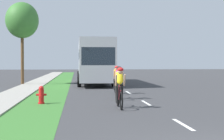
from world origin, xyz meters
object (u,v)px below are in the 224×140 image
(fire_hydrant_red, at_px, (41,95))
(cyclist_trailing, at_px, (119,82))
(sedan_blue, at_px, (89,70))
(cyclist_distant, at_px, (116,79))
(bus_silver, at_px, (94,60))
(street_tree_near, at_px, (22,21))
(cyclist_lead, at_px, (120,87))

(fire_hydrant_red, bearing_deg, cyclist_trailing, 22.10)
(sedan_blue, bearing_deg, fire_hydrant_red, -95.50)
(cyclist_distant, bearing_deg, sedan_blue, 91.21)
(fire_hydrant_red, xyz_separation_m, cyclist_trailing, (3.50, 1.42, 0.44))
(cyclist_trailing, distance_m, sedan_blue, 30.86)
(fire_hydrant_red, distance_m, cyclist_trailing, 3.80)
(cyclist_distant, relative_size, sedan_blue, 0.40)
(bus_silver, xyz_separation_m, sedan_blue, (0.18, 18.88, -1.21))
(cyclist_trailing, height_order, street_tree_near, street_tree_near)
(fire_hydrant_red, distance_m, bus_silver, 13.81)
(cyclist_distant, xyz_separation_m, bus_silver, (-0.78, 9.30, 1.17))
(cyclist_lead, relative_size, sedan_blue, 0.40)
(fire_hydrant_red, bearing_deg, sedan_blue, 84.50)
(cyclist_lead, bearing_deg, bus_silver, 90.82)
(cyclist_trailing, xyz_separation_m, bus_silver, (-0.57, 11.98, 1.17))
(cyclist_distant, bearing_deg, fire_hydrant_red, -132.14)
(cyclist_lead, bearing_deg, sedan_blue, 90.05)
(fire_hydrant_red, relative_size, bus_silver, 0.07)
(sedan_blue, bearing_deg, cyclist_trailing, -89.28)
(bus_silver, bearing_deg, street_tree_near, -174.14)
(sedan_blue, relative_size, street_tree_near, 0.66)
(fire_hydrant_red, bearing_deg, cyclist_lead, -28.95)
(fire_hydrant_red, xyz_separation_m, sedan_blue, (3.11, 32.27, 0.40))
(sedan_blue, bearing_deg, street_tree_near, -106.94)
(fire_hydrant_red, xyz_separation_m, street_tree_near, (-2.82, 12.81, 4.72))
(cyclist_trailing, xyz_separation_m, cyclist_distant, (0.21, 2.68, 0.00))
(cyclist_distant, relative_size, bus_silver, 0.15)
(bus_silver, distance_m, street_tree_near, 6.56)
(cyclist_distant, relative_size, street_tree_near, 0.26)
(cyclist_lead, bearing_deg, street_tree_near, 112.28)
(cyclist_distant, height_order, street_tree_near, street_tree_near)
(cyclist_distant, xyz_separation_m, street_tree_near, (-6.53, 8.71, 4.28))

